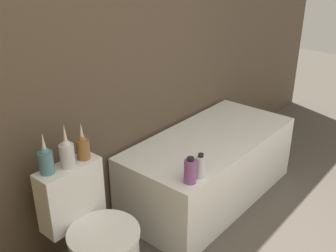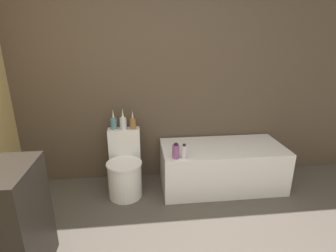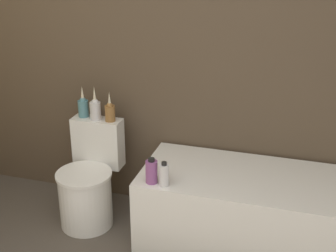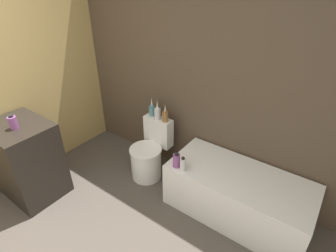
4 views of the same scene
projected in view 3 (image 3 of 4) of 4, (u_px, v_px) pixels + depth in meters
The scene contains 8 objects.
wall_back_tiled at pixel (144, 34), 3.24m from camera, with size 6.40×0.06×2.60m.
bathtub at pixel (249, 210), 3.08m from camera, with size 1.42×0.66×0.51m.
toilet at pixel (89, 185), 3.34m from camera, with size 0.39×0.52×0.72m.
vase_gold at pixel (83, 106), 3.36m from camera, with size 0.08×0.08×0.23m.
vase_silver at pixel (95, 108), 3.30m from camera, with size 0.08×0.08×0.25m.
vase_bronze at pixel (110, 111), 3.28m from camera, with size 0.07×0.07×0.22m.
shampoo_bottle_tall at pixel (152, 171), 2.88m from camera, with size 0.07×0.07×0.17m.
shampoo_bottle_short at pixel (164, 175), 2.85m from camera, with size 0.06×0.06×0.16m.
Camera 3 is at (1.08, -0.91, 1.97)m, focal length 50.00 mm.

